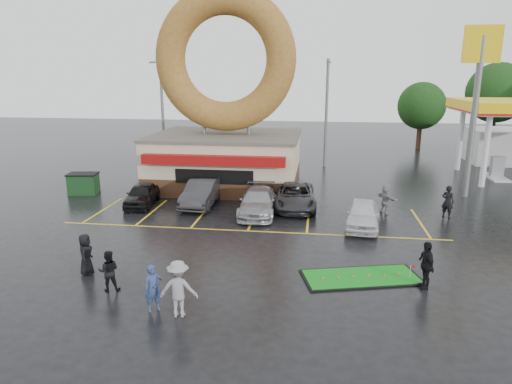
# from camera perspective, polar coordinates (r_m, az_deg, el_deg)

# --- Properties ---
(ground) EXTENTS (120.00, 120.00, 0.00)m
(ground) POSITION_cam_1_polar(r_m,az_deg,el_deg) (20.18, -2.55, -8.07)
(ground) COLOR black
(ground) RESTS_ON ground
(donut_shop) EXTENTS (10.20, 8.70, 13.50)m
(donut_shop) POSITION_cam_1_polar(r_m,az_deg,el_deg) (32.11, -3.78, 8.62)
(donut_shop) COLOR #472B19
(donut_shop) RESTS_ON ground
(shell_sign) EXTENTS (2.20, 0.36, 10.60)m
(shell_sign) POSITION_cam_1_polar(r_m,az_deg,el_deg) (31.80, 26.02, 12.43)
(shell_sign) COLOR slate
(shell_sign) RESTS_ON ground
(streetlight_left) EXTENTS (0.40, 2.21, 9.00)m
(streetlight_left) POSITION_cam_1_polar(r_m,az_deg,el_deg) (40.63, -11.66, 10.04)
(streetlight_left) COLOR slate
(streetlight_left) RESTS_ON ground
(streetlight_mid) EXTENTS (0.40, 2.21, 9.00)m
(streetlight_mid) POSITION_cam_1_polar(r_m,az_deg,el_deg) (39.35, 8.79, 10.03)
(streetlight_mid) COLOR slate
(streetlight_mid) RESTS_ON ground
(streetlight_right) EXTENTS (0.40, 2.21, 9.00)m
(streetlight_right) POSITION_cam_1_polar(r_m,az_deg,el_deg) (42.26, 25.47, 9.11)
(streetlight_right) COLOR slate
(streetlight_right) RESTS_ON ground
(tree_far_c) EXTENTS (6.30, 6.30, 9.00)m
(tree_far_c) POSITION_cam_1_polar(r_m,az_deg,el_deg) (55.55, 27.91, 10.90)
(tree_far_c) COLOR #332114
(tree_far_c) RESTS_ON ground
(tree_far_d) EXTENTS (4.90, 4.90, 7.00)m
(tree_far_d) POSITION_cam_1_polar(r_m,az_deg,el_deg) (51.52, 19.99, 10.08)
(tree_far_d) COLOR #332114
(tree_far_d) RESTS_ON ground
(car_black) EXTENTS (2.08, 4.10, 1.34)m
(car_black) POSITION_cam_1_polar(r_m,az_deg,el_deg) (28.55, -14.08, -0.28)
(car_black) COLOR black
(car_black) RESTS_ON ground
(car_dgrey) EXTENTS (1.74, 4.76, 1.56)m
(car_dgrey) POSITION_cam_1_polar(r_m,az_deg,el_deg) (27.83, -6.78, -0.08)
(car_dgrey) COLOR #29292B
(car_dgrey) RESTS_ON ground
(car_silver) EXTENTS (2.17, 4.95, 1.41)m
(car_silver) POSITION_cam_1_polar(r_m,az_deg,el_deg) (25.92, 0.23, -1.24)
(car_silver) COLOR #949498
(car_silver) RESTS_ON ground
(car_grey) EXTENTS (2.70, 5.26, 1.42)m
(car_grey) POSITION_cam_1_polar(r_m,az_deg,el_deg) (27.23, 4.90, -0.51)
(car_grey) COLOR #2C2C2F
(car_grey) RESTS_ON ground
(car_white) EXTENTS (2.12, 4.27, 1.40)m
(car_white) POSITION_cam_1_polar(r_m,az_deg,el_deg) (24.32, 13.18, -2.72)
(car_white) COLOR silver
(car_white) RESTS_ON ground
(person_blue) EXTENTS (0.71, 0.66, 1.63)m
(person_blue) POSITION_cam_1_polar(r_m,az_deg,el_deg) (15.93, -12.72, -11.65)
(person_blue) COLOR navy
(person_blue) RESTS_ON ground
(person_blackjkt) EXTENTS (0.89, 0.78, 1.55)m
(person_blackjkt) POSITION_cam_1_polar(r_m,az_deg,el_deg) (17.74, -17.93, -9.36)
(person_blackjkt) COLOR black
(person_blackjkt) RESTS_ON ground
(person_hoodie) EXTENTS (1.31, 0.84, 1.94)m
(person_hoodie) POSITION_cam_1_polar(r_m,az_deg,el_deg) (15.38, -9.66, -11.83)
(person_hoodie) COLOR gray
(person_hoodie) RESTS_ON ground
(person_bystander) EXTENTS (0.68, 0.90, 1.67)m
(person_bystander) POSITION_cam_1_polar(r_m,az_deg,el_deg) (19.43, -20.52, -7.29)
(person_bystander) COLOR black
(person_bystander) RESTS_ON ground
(person_cameraman) EXTENTS (0.67, 1.14, 1.82)m
(person_cameraman) POSITION_cam_1_polar(r_m,az_deg,el_deg) (18.17, 20.47, -8.54)
(person_cameraman) COLOR black
(person_cameraman) RESTS_ON ground
(person_walker_near) EXTENTS (1.28, 1.62, 1.72)m
(person_walker_near) POSITION_cam_1_polar(r_m,az_deg,el_deg) (26.98, 15.90, -0.84)
(person_walker_near) COLOR gray
(person_walker_near) RESTS_ON ground
(person_walker_far) EXTENTS (0.80, 0.75, 1.84)m
(person_walker_far) POSITION_cam_1_polar(r_m,az_deg,el_deg) (27.31, 22.84, -1.12)
(person_walker_far) COLOR black
(person_walker_far) RESTS_ON ground
(dumpster) EXTENTS (1.96, 1.46, 1.30)m
(dumpster) POSITION_cam_1_polar(r_m,az_deg,el_deg) (32.46, -20.76, 0.93)
(dumpster) COLOR #19411C
(dumpster) RESTS_ON ground
(putting_green) EXTENTS (4.91, 3.09, 0.57)m
(putting_green) POSITION_cam_1_polar(r_m,az_deg,el_deg) (18.62, 13.00, -10.33)
(putting_green) COLOR black
(putting_green) RESTS_ON ground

